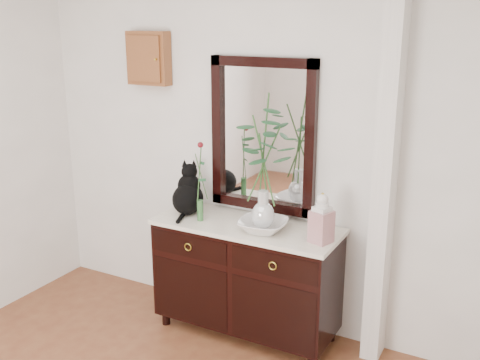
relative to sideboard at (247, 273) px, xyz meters
The scene contains 10 objects.
wall_back 0.92m from the sideboard, 111.80° to the left, with size 3.60×0.04×2.70m, color white.
pilaster 1.27m from the sideboard, 10.70° to the left, with size 0.12×0.20×2.70m, color white.
sideboard is the anchor object (origin of this frame).
wall_mirror 0.99m from the sideboard, 90.00° to the left, with size 0.80×0.06×1.10m.
key_cabinet 1.77m from the sideboard, 167.54° to the left, with size 0.35×0.10×0.40m, color brown.
cat 0.75m from the sideboard, behind, with size 0.26×0.32×0.37m, color black, non-canonical shape.
lotus_bowl 0.45m from the sideboard, 22.51° to the right, with size 0.33×0.33×0.08m, color white.
vase_branches 0.88m from the sideboard, 22.51° to the right, with size 0.45×0.45×0.94m, color silver, non-canonical shape.
bud_vase_rose 0.75m from the sideboard, 165.20° to the right, with size 0.07×0.07×0.59m, color #356A36, non-canonical shape.
ginger_jar 0.79m from the sideboard, ahead, with size 0.13×0.13×0.34m, color silver, non-canonical shape.
Camera 1 is at (1.80, -1.55, 2.25)m, focal length 42.00 mm.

